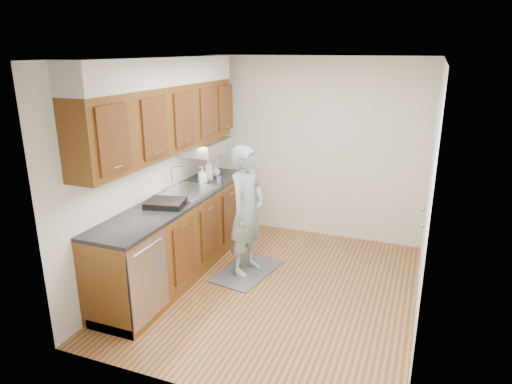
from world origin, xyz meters
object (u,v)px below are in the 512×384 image
Objects in this scene: person at (247,202)px; dish_rack at (166,203)px; soap_bottle_b at (203,174)px; soap_bottle_a at (209,169)px; steel_can at (219,180)px; soap_bottle_c at (215,170)px.

dish_rack is at bearing 137.67° from person.
soap_bottle_b is (-0.77, 0.40, 0.16)m from person.
soap_bottle_a is 2.70× the size of steel_can.
steel_can reaches higher than dish_rack.
soap_bottle_c reaches higher than dish_rack.
soap_bottle_c is 0.39m from steel_can.
dish_rack is at bearing -88.93° from soap_bottle_a.
person is at bearing -36.02° from steel_can.
soap_bottle_a is 0.27m from steel_can.
soap_bottle_c is (-0.75, 0.72, 0.14)m from person.
person is 0.94m from soap_bottle_a.
soap_bottle_b is 1.95× the size of steel_can.
dish_rack is at bearing -88.80° from soap_bottle_c.
soap_bottle_a is at bearing -88.02° from soap_bottle_c.
steel_can is 0.27× the size of dish_rack.
soap_bottle_a is (-0.75, 0.53, 0.20)m from person.
dish_rack is (0.03, -1.28, -0.05)m from soap_bottle_c.
person is 10.08× the size of soap_bottle_c.
person reaches higher than soap_bottle_c.
soap_bottle_c is at bearing 91.98° from soap_bottle_a.
steel_can is 0.98m from dish_rack.
dish_rack is (-0.19, -0.96, -0.02)m from steel_can.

